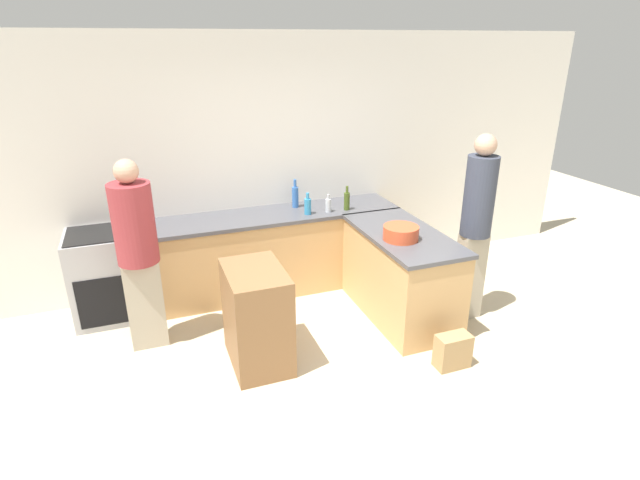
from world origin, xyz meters
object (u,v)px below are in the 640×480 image
Objects in this scene: mixing_bowl at (401,233)px; dish_soap_bottle at (308,206)px; island_table at (257,317)px; vinegar_bottle_clear at (328,205)px; water_bottle_blue at (295,196)px; person_at_peninsula at (476,221)px; person_by_range at (138,250)px; paper_bag at (453,351)px; range_oven at (111,275)px; olive_oil_bottle at (347,200)px.

mixing_bowl is 1.13m from dish_soap_bottle.
vinegar_bottle_clear is at bearing 46.06° from island_table.
island_table is 1.71m from water_bottle_blue.
mixing_bowl is at bearing 169.62° from person_at_peninsula.
person_by_range is 5.71× the size of paper_bag.
mixing_bowl is at bearing -11.40° from person_by_range.
person_at_peninsula reaches higher than water_bottle_blue.
range_oven is 2.31m from vinegar_bottle_clear.
mixing_bowl is 0.18× the size of person_at_peninsula.
dish_soap_bottle reaches higher than mixing_bowl.
water_bottle_blue is 1.35× the size of dish_soap_bottle.
dish_soap_bottle is at bearing 120.29° from mixing_bowl.
person_by_range is at bearing 144.83° from island_table.
range_oven is 3.59m from person_at_peninsula.
range_oven is 2.09m from dish_soap_bottle.
range_oven is at bearing 176.08° from vinegar_bottle_clear.
range_oven is at bearing -176.34° from water_bottle_blue.
vinegar_bottle_clear is at bearing 179.17° from olive_oil_bottle.
dish_soap_bottle is 0.77× the size of paper_bag.
dish_soap_bottle is at bearing 16.67° from person_by_range.
person_at_peninsula is (0.72, -0.13, 0.07)m from mixing_bowl.
person_at_peninsula reaches higher than olive_oil_bottle.
person_by_range is at bearing -166.84° from olive_oil_bottle.
person_at_peninsula is 1.26m from paper_bag.
paper_bag is at bearing -132.59° from person_at_peninsula.
paper_bag is at bearing -70.52° from water_bottle_blue.
mixing_bowl is at bearing -70.66° from vinegar_bottle_clear.
vinegar_bottle_clear is (2.24, -0.15, 0.52)m from range_oven.
person_by_range is (-2.16, -0.51, -0.06)m from olive_oil_bottle.
water_bottle_blue is 0.18× the size of person_by_range.
olive_oil_bottle is 0.57m from water_bottle_blue.
mixing_bowl is 0.98m from olive_oil_bottle.
person_at_peninsula is (0.85, -1.10, 0.03)m from olive_oil_bottle.
island_table is at bearing -127.03° from dish_soap_bottle.
vinegar_bottle_clear reaches higher than island_table.
range_oven is 2.86× the size of water_bottle_blue.
island_table is at bearing -133.94° from vinegar_bottle_clear.
person_at_peninsula reaches higher than person_by_range.
range_oven is 2.86m from mixing_bowl.
range_oven is 4.57× the size of vinegar_bottle_clear.
vinegar_bottle_clear is 2.02m from person_by_range.
water_bottle_blue is at bearing 134.21° from person_at_peninsula.
vinegar_bottle_clear reaches higher than paper_bag.
range_oven is at bearing 144.35° from paper_bag.
olive_oil_bottle is 0.44m from dish_soap_bottle.
person_by_range reaches higher than island_table.
island_table is (1.16, -1.27, -0.01)m from range_oven.
person_at_peninsula is (3.31, -1.26, 0.57)m from range_oven.
island_table is 1.17m from person_by_range.
person_by_range is 0.94× the size of person_at_peninsula.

